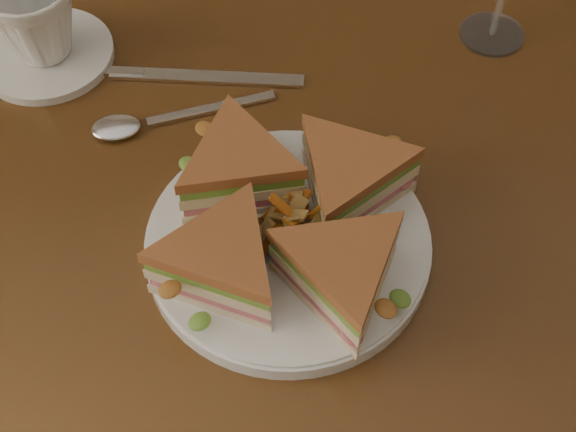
{
  "coord_description": "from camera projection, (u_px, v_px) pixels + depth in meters",
  "views": [
    {
      "loc": [
        -0.08,
        -0.44,
        1.34
      ],
      "look_at": [
        -0.02,
        -0.06,
        0.8
      ],
      "focal_mm": 50.0,
      "sensor_mm": 36.0,
      "label": 1
    }
  ],
  "objects": [
    {
      "name": "table",
      "position": [
        293.0,
        253.0,
        0.82
      ],
      "size": [
        1.2,
        0.8,
        0.75
      ],
      "color": "#361E0C",
      "rests_on": "ground"
    },
    {
      "name": "spoon",
      "position": [
        140.0,
        123.0,
        0.78
      ],
      "size": [
        0.18,
        0.04,
        0.01
      ],
      "rotation": [
        0.0,
        0.0,
        0.12
      ],
      "color": "silver",
      "rests_on": "table"
    },
    {
      "name": "coffee_cup",
      "position": [
        35.0,
        20.0,
        0.8
      ],
      "size": [
        0.1,
        0.1,
        0.08
      ],
      "primitive_type": "imported",
      "rotation": [
        0.0,
        0.0,
        -0.15
      ],
      "color": "silver",
      "rests_on": "saucer"
    },
    {
      "name": "crisps_mound",
      "position": [
        288.0,
        222.0,
        0.67
      ],
      "size": [
        0.09,
        0.09,
        0.05
      ],
      "primitive_type": null,
      "color": "orange",
      "rests_on": "plate"
    },
    {
      "name": "plate",
      "position": [
        288.0,
        244.0,
        0.7
      ],
      "size": [
        0.25,
        0.25,
        0.02
      ],
      "primitive_type": "cylinder",
      "color": "silver",
      "rests_on": "table"
    },
    {
      "name": "knife",
      "position": [
        193.0,
        77.0,
        0.82
      ],
      "size": [
        0.21,
        0.06,
        0.0
      ],
      "rotation": [
        0.0,
        0.0,
        -0.23
      ],
      "color": "silver",
      "rests_on": "table"
    },
    {
      "name": "sandwich_wedges",
      "position": [
        288.0,
        219.0,
        0.67
      ],
      "size": [
        0.29,
        0.29,
        0.06
      ],
      "color": "beige",
      "rests_on": "plate"
    },
    {
      "name": "saucer",
      "position": [
        47.0,
        55.0,
        0.84
      ],
      "size": [
        0.14,
        0.14,
        0.01
      ],
      "primitive_type": "cylinder",
      "color": "silver",
      "rests_on": "table"
    }
  ]
}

